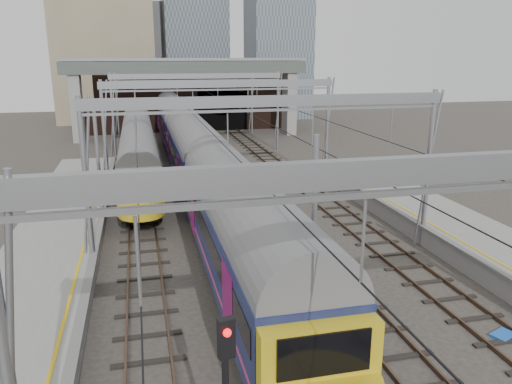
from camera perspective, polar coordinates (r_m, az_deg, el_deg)
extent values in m
plane|color=#38332D|center=(17.82, 8.53, -17.36)|extent=(160.00, 160.00, 0.00)
cube|color=gray|center=(19.17, -25.45, -14.39)|extent=(4.20, 55.00, 1.10)
cube|color=slate|center=(18.57, -19.30, -12.93)|extent=(0.35, 55.00, 0.12)
cube|color=gold|center=(18.61, -20.88, -12.80)|extent=(0.12, 55.00, 0.01)
cube|color=#4C3828|center=(30.37, -14.25, -3.33)|extent=(0.08, 80.00, 0.16)
cube|color=#4C3828|center=(30.36, -11.53, -3.16)|extent=(0.08, 80.00, 0.16)
cube|color=black|center=(30.38, -12.88, -3.38)|extent=(2.40, 80.00, 0.14)
cube|color=#4C3828|center=(30.52, -6.72, -2.85)|extent=(0.08, 80.00, 0.16)
cube|color=#4C3828|center=(30.70, -4.05, -2.67)|extent=(0.08, 80.00, 0.16)
cube|color=black|center=(30.63, -5.38, -2.90)|extent=(2.40, 80.00, 0.14)
cube|color=#4C3828|center=(31.19, 0.60, -2.34)|extent=(0.08, 80.00, 0.16)
cube|color=#4C3828|center=(31.55, 3.14, -2.16)|extent=(0.08, 80.00, 0.16)
cube|color=black|center=(31.38, 1.88, -2.38)|extent=(2.40, 80.00, 0.14)
cube|color=#4C3828|center=(32.34, 7.50, -1.83)|extent=(0.08, 80.00, 0.16)
cube|color=#4C3828|center=(32.86, 9.85, -1.65)|extent=(0.08, 80.00, 0.16)
cube|color=black|center=(32.61, 8.68, -1.86)|extent=(2.40, 80.00, 0.14)
cube|color=gray|center=(9.98, 23.03, 2.64)|extent=(16.80, 0.28, 0.50)
cylinder|color=gray|center=(22.66, -18.78, 0.27)|extent=(0.24, 0.24, 8.00)
cylinder|color=gray|center=(26.56, 19.06, 2.39)|extent=(0.24, 0.24, 8.00)
cube|color=gray|center=(22.69, 1.76, 10.35)|extent=(16.80, 0.28, 0.50)
cylinder|color=gray|center=(36.34, -16.90, 5.88)|extent=(0.24, 0.24, 8.00)
cylinder|color=gray|center=(38.89, 8.12, 6.98)|extent=(0.24, 0.24, 8.00)
cube|color=gray|center=(36.36, -4.08, 12.22)|extent=(16.80, 0.28, 0.50)
cylinder|color=gray|center=(50.20, -16.04, 8.41)|extent=(0.24, 0.24, 8.00)
cylinder|color=gray|center=(52.08, 2.50, 9.22)|extent=(0.24, 0.24, 8.00)
cube|color=gray|center=(50.21, -6.74, 13.02)|extent=(16.80, 0.28, 0.50)
cylinder|color=gray|center=(62.13, -15.61, 9.68)|extent=(0.24, 0.24, 8.00)
cylinder|color=gray|center=(63.66, -0.47, 10.36)|extent=(0.24, 0.24, 8.00)
cube|color=gray|center=(62.14, -8.08, 13.41)|extent=(16.80, 0.28, 0.50)
cube|color=black|center=(29.12, -13.52, 6.90)|extent=(0.03, 80.00, 0.03)
cube|color=black|center=(29.38, -5.65, 7.32)|extent=(0.03, 80.00, 0.03)
cube|color=black|center=(30.16, 1.97, 7.59)|extent=(0.03, 80.00, 0.03)
cube|color=black|center=(31.44, 9.08, 7.73)|extent=(0.03, 80.00, 0.03)
cube|color=black|center=(66.49, -6.57, 10.91)|extent=(26.00, 2.00, 9.00)
cube|color=black|center=(66.09, -3.79, 9.29)|extent=(6.50, 0.10, 5.20)
cylinder|color=black|center=(65.86, -3.83, 11.54)|extent=(6.50, 0.10, 6.50)
cube|color=black|center=(65.47, -16.95, 7.64)|extent=(6.00, 1.50, 3.00)
cube|color=gray|center=(60.45, -19.80, 9.29)|extent=(1.20, 2.50, 8.20)
cube|color=gray|center=(62.82, 3.83, 10.35)|extent=(1.20, 2.50, 8.20)
cube|color=#4C564F|center=(60.13, -7.91, 13.93)|extent=(28.00, 3.00, 1.40)
cube|color=gray|center=(60.12, -7.95, 14.79)|extent=(28.00, 3.00, 0.30)
cube|color=tan|center=(79.95, -16.90, 15.78)|extent=(14.00, 12.00, 22.00)
cube|color=#4C5660|center=(86.63, -7.11, 19.53)|extent=(10.00, 10.00, 32.00)
cube|color=gray|center=(93.91, -11.30, 14.75)|extent=(18.00, 14.00, 18.00)
cube|color=black|center=(46.44, -8.26, 3.76)|extent=(2.40, 71.13, 0.70)
cube|color=#15174A|center=(46.08, -8.36, 6.21)|extent=(3.06, 71.13, 2.73)
cylinder|color=slate|center=(45.89, -8.42, 7.90)|extent=(3.00, 70.63, 3.00)
cube|color=black|center=(46.02, -8.38, 6.75)|extent=(3.08, 69.93, 0.82)
cube|color=#CF4072|center=(46.21, -8.32, 5.28)|extent=(3.08, 70.13, 0.13)
cube|color=gold|center=(12.70, 7.41, -19.98)|extent=(3.00, 0.60, 2.53)
cube|color=black|center=(12.21, 7.82, -17.94)|extent=(2.29, 0.08, 1.09)
cube|color=black|center=(43.41, -13.17, 2.70)|extent=(2.05, 30.18, 0.70)
cube|color=#15174A|center=(43.06, -13.31, 5.05)|extent=(2.61, 30.18, 2.33)
cylinder|color=slate|center=(42.87, -13.41, 6.58)|extent=(2.55, 29.68, 2.55)
cube|color=black|center=(43.00, -13.35, 5.54)|extent=(2.63, 28.98, 0.70)
cube|color=#CF4072|center=(43.18, -13.26, 4.20)|extent=(2.63, 29.18, 0.11)
cube|color=gold|center=(28.20, -13.08, -0.50)|extent=(2.55, 0.60, 2.13)
cube|color=black|center=(27.89, -13.14, 0.52)|extent=(1.95, 0.08, 0.93)
cube|color=black|center=(10.17, -3.42, -16.34)|extent=(0.36, 0.25, 0.85)
sphere|color=red|center=(9.97, -3.31, -15.77)|extent=(0.17, 0.17, 0.17)
cylinder|color=black|center=(14.91, 5.63, -13.48)|extent=(0.16, 0.16, 4.83)
cube|color=black|center=(13.85, 6.10, -6.15)|extent=(0.38, 0.23, 0.91)
sphere|color=red|center=(13.68, 6.29, -5.55)|extent=(0.18, 0.18, 0.18)
cube|color=blue|center=(18.66, -0.71, -15.38)|extent=(0.75, 0.53, 0.09)
cube|color=blue|center=(21.88, 0.59, -10.45)|extent=(0.93, 0.67, 0.11)
cube|color=blue|center=(20.28, 26.44, -14.44)|extent=(1.00, 0.86, 0.10)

